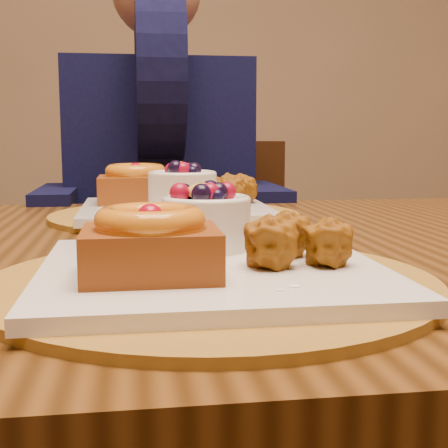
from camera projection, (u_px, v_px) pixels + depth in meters
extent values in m
cube|color=olive|center=(166.00, 29.00, 2.79)|extent=(4.00, 0.04, 2.70)
cube|color=#321C09|center=(188.00, 259.00, 0.74)|extent=(1.60, 0.90, 0.04)
cylinder|color=brown|center=(211.00, 282.00, 0.52)|extent=(0.38, 0.38, 0.01)
cube|color=white|center=(211.00, 271.00, 0.52)|extent=(0.28, 0.28, 0.01)
cube|color=#4C1C07|center=(151.00, 253.00, 0.47)|extent=(0.10, 0.08, 0.04)
torus|color=#AE570A|center=(150.00, 220.00, 0.47)|extent=(0.08, 0.08, 0.02)
sphere|color=#9A0218|center=(150.00, 217.00, 0.47)|extent=(0.02, 0.02, 0.02)
sphere|color=#90540A|center=(286.00, 236.00, 0.55)|extent=(0.04, 0.04, 0.04)
sphere|color=#90540A|center=(270.00, 245.00, 0.50)|extent=(0.04, 0.04, 0.04)
sphere|color=#90540A|center=(328.00, 244.00, 0.51)|extent=(0.04, 0.04, 0.04)
cylinder|color=white|center=(207.00, 224.00, 0.59)|extent=(0.08, 0.08, 0.05)
torus|color=white|center=(207.00, 200.00, 0.58)|extent=(0.08, 0.08, 0.01)
ellipsoid|color=gold|center=(202.00, 191.00, 0.58)|extent=(0.03, 0.03, 0.02)
cylinder|color=brown|center=(175.00, 216.00, 0.96)|extent=(0.38, 0.38, 0.01)
cube|color=white|center=(175.00, 209.00, 0.95)|extent=(0.28, 0.28, 0.01)
cube|color=#4C1C07|center=(136.00, 189.00, 0.99)|extent=(0.12, 0.10, 0.04)
torus|color=#AE570A|center=(136.00, 171.00, 0.98)|extent=(0.10, 0.10, 0.02)
sphere|color=#9A0218|center=(136.00, 170.00, 0.98)|extent=(0.02, 0.02, 0.02)
sphere|color=#90540A|center=(229.00, 193.00, 0.94)|extent=(0.05, 0.05, 0.05)
sphere|color=#90540A|center=(207.00, 190.00, 0.98)|extent=(0.05, 0.05, 0.05)
sphere|color=#90540A|center=(241.00, 189.00, 0.99)|extent=(0.05, 0.05, 0.05)
cylinder|color=white|center=(182.00, 193.00, 0.87)|extent=(0.10, 0.10, 0.05)
torus|color=white|center=(182.00, 174.00, 0.87)|extent=(0.10, 0.10, 0.01)
ellipsoid|color=gold|center=(179.00, 168.00, 0.87)|extent=(0.03, 0.03, 0.02)
cube|color=black|center=(206.00, 320.00, 1.54)|extent=(0.47, 0.47, 0.04)
cylinder|color=black|center=(125.00, 442.00, 1.39)|extent=(0.03, 0.03, 0.41)
cylinder|color=black|center=(286.00, 440.00, 1.39)|extent=(0.03, 0.03, 0.41)
cylinder|color=black|center=(143.00, 379.00, 1.75)|extent=(0.03, 0.03, 0.41)
cylinder|color=black|center=(272.00, 378.00, 1.75)|extent=(0.03, 0.03, 0.41)
cube|color=black|center=(207.00, 222.00, 1.70)|extent=(0.42, 0.08, 0.44)
cube|color=black|center=(159.00, 191.00, 1.39)|extent=(0.40, 0.21, 0.57)
cylinder|color=black|center=(158.00, 69.00, 1.35)|extent=(0.09, 0.44, 0.44)
cube|color=black|center=(58.00, 207.00, 1.25)|extent=(0.08, 0.28, 0.08)
cube|color=black|center=(262.00, 204.00, 1.31)|extent=(0.08, 0.28, 0.08)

